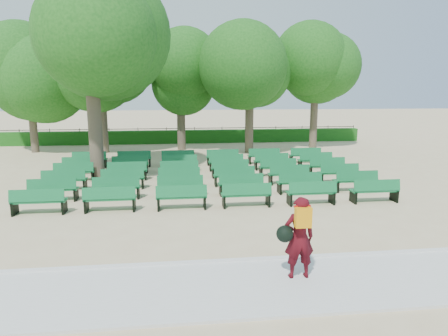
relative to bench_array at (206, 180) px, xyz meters
name	(u,v)px	position (x,y,z in m)	size (l,w,h in m)	color
ground	(186,193)	(-0.87, -1.71, -0.08)	(120.00, 120.00, 0.00)	tan
paving	(195,290)	(-0.87, -9.11, -0.05)	(30.00, 2.20, 0.06)	silver
curb	(193,263)	(-0.87, -7.96, -0.03)	(30.00, 0.12, 0.10)	silver
hedge	(181,137)	(-0.87, 12.29, 0.37)	(26.00, 0.70, 0.90)	#1B5B17
fence	(181,142)	(-0.87, 12.69, -0.08)	(26.00, 0.10, 1.02)	black
tree_line	(182,152)	(-0.87, 8.29, -0.08)	(21.80, 6.80, 7.04)	#1F5E19
bench_array	(206,180)	(0.00, 0.00, 0.00)	(1.62, 0.56, 1.01)	#126734
tree_among	(91,57)	(-4.53, 1.09, 4.97)	(5.30, 5.30, 7.47)	brown
person	(298,236)	(1.17, -8.87, 0.84)	(0.78, 0.47, 1.66)	#440910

